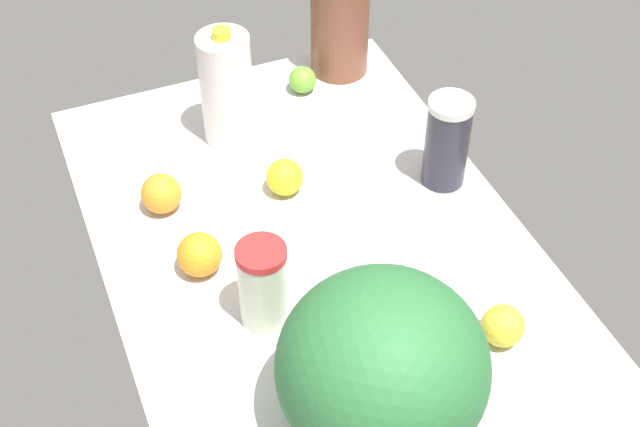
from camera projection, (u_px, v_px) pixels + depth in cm
name	position (u px, v px, depth cm)	size (l,w,h in cm)	color
countertop	(320.00, 258.00, 163.15)	(120.00, 76.00, 3.00)	silver
shaker_bottle	(447.00, 142.00, 169.67)	(8.74, 8.74, 19.16)	#2D2B38
milk_jug	(227.00, 89.00, 177.55)	(10.59, 10.59, 25.85)	white
watermelon	(382.00, 368.00, 126.74)	(30.94, 30.94, 28.26)	#2B6D37
tumbler_cup	(263.00, 285.00, 145.65)	(8.42, 8.42, 16.51)	beige
chocolate_milk_jug	(340.00, 23.00, 194.97)	(12.83, 12.83, 25.54)	brown
orange_loose	(199.00, 255.00, 156.27)	(8.06, 8.06, 8.06)	orange
lemon_far_back	(286.00, 177.00, 171.46)	(7.26, 7.26, 7.26)	yellow
lime_by_jug	(302.00, 80.00, 195.15)	(6.02, 6.02, 6.02)	#6BAB33
lemon_beside_bowl	(503.00, 326.00, 145.49)	(7.18, 7.18, 7.18)	yellow
orange_near_front	(161.00, 194.00, 167.74)	(7.73, 7.73, 7.73)	orange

